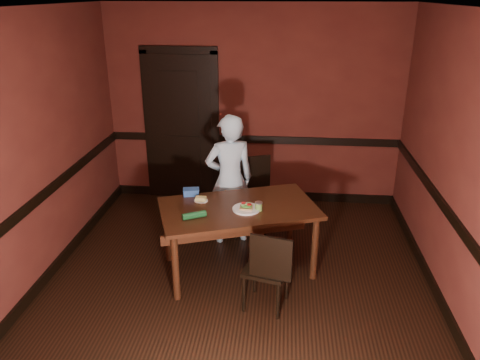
% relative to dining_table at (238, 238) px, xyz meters
% --- Properties ---
extents(floor, '(4.00, 4.50, 0.01)m').
position_rel_dining_table_xyz_m(floor, '(0.02, -0.35, -0.37)').
color(floor, black).
rests_on(floor, ground).
extents(ceiling, '(4.00, 4.50, 0.01)m').
position_rel_dining_table_xyz_m(ceiling, '(0.02, -0.35, 2.33)').
color(ceiling, silver).
rests_on(ceiling, ground).
extents(wall_back, '(4.00, 0.02, 2.70)m').
position_rel_dining_table_xyz_m(wall_back, '(0.02, 1.90, 0.98)').
color(wall_back, '#56211A').
rests_on(wall_back, ground).
extents(wall_front, '(4.00, 0.02, 2.70)m').
position_rel_dining_table_xyz_m(wall_front, '(0.02, -2.60, 0.98)').
color(wall_front, '#56211A').
rests_on(wall_front, ground).
extents(wall_left, '(0.02, 4.50, 2.70)m').
position_rel_dining_table_xyz_m(wall_left, '(-1.98, -0.35, 0.98)').
color(wall_left, '#56211A').
rests_on(wall_left, ground).
extents(wall_right, '(0.02, 4.50, 2.70)m').
position_rel_dining_table_xyz_m(wall_right, '(2.02, -0.35, 0.98)').
color(wall_right, '#56211A').
rests_on(wall_right, ground).
extents(dado_back, '(4.00, 0.03, 0.10)m').
position_rel_dining_table_xyz_m(dado_back, '(0.02, 1.88, 0.53)').
color(dado_back, black).
rests_on(dado_back, ground).
extents(dado_left, '(0.03, 4.50, 0.10)m').
position_rel_dining_table_xyz_m(dado_left, '(-1.97, -0.35, 0.53)').
color(dado_left, black).
rests_on(dado_left, ground).
extents(dado_right, '(0.03, 4.50, 0.10)m').
position_rel_dining_table_xyz_m(dado_right, '(2.00, -0.35, 0.53)').
color(dado_right, black).
rests_on(dado_right, ground).
extents(baseboard_back, '(4.00, 0.03, 0.12)m').
position_rel_dining_table_xyz_m(baseboard_back, '(0.02, 1.88, -0.31)').
color(baseboard_back, black).
rests_on(baseboard_back, ground).
extents(baseboard_left, '(0.03, 4.50, 0.12)m').
position_rel_dining_table_xyz_m(baseboard_left, '(-1.97, -0.35, -0.31)').
color(baseboard_left, black).
rests_on(baseboard_left, ground).
extents(baseboard_right, '(0.03, 4.50, 0.12)m').
position_rel_dining_table_xyz_m(baseboard_right, '(2.00, -0.35, -0.31)').
color(baseboard_right, black).
rests_on(baseboard_right, ground).
extents(door, '(1.05, 0.07, 2.20)m').
position_rel_dining_table_xyz_m(door, '(-0.98, 1.86, 0.72)').
color(door, black).
rests_on(door, ground).
extents(dining_table, '(1.81, 1.39, 0.75)m').
position_rel_dining_table_xyz_m(dining_table, '(0.00, 0.00, 0.00)').
color(dining_table, black).
rests_on(dining_table, floor).
extents(chair_far, '(0.56, 0.56, 0.94)m').
position_rel_dining_table_xyz_m(chair_far, '(0.01, 0.86, 0.10)').
color(chair_far, black).
rests_on(chair_far, floor).
extents(chair_near, '(0.47, 0.47, 0.84)m').
position_rel_dining_table_xyz_m(chair_near, '(0.32, -0.60, 0.04)').
color(chair_near, black).
rests_on(chair_near, floor).
extents(person, '(0.66, 0.55, 1.56)m').
position_rel_dining_table_xyz_m(person, '(-0.17, 0.65, 0.41)').
color(person, '#B6DEF3').
rests_on(person, floor).
extents(sandwich_plate, '(0.28, 0.28, 0.07)m').
position_rel_dining_table_xyz_m(sandwich_plate, '(0.09, -0.06, 0.39)').
color(sandwich_plate, white).
rests_on(sandwich_plate, dining_table).
extents(sauce_jar, '(0.08, 0.08, 0.09)m').
position_rel_dining_table_xyz_m(sauce_jar, '(0.21, -0.07, 0.42)').
color(sauce_jar, '#6C9A45').
rests_on(sauce_jar, dining_table).
extents(cheese_saucer, '(0.15, 0.15, 0.05)m').
position_rel_dining_table_xyz_m(cheese_saucer, '(-0.41, 0.10, 0.39)').
color(cheese_saucer, white).
rests_on(cheese_saucer, dining_table).
extents(food_tub, '(0.19, 0.15, 0.07)m').
position_rel_dining_table_xyz_m(food_tub, '(-0.54, 0.25, 0.41)').
color(food_tub, '#315FB1').
rests_on(food_tub, dining_table).
extents(wrapped_veg, '(0.24, 0.17, 0.07)m').
position_rel_dining_table_xyz_m(wrapped_veg, '(-0.41, -0.30, 0.41)').
color(wrapped_veg, '#134420').
rests_on(wrapped_veg, dining_table).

